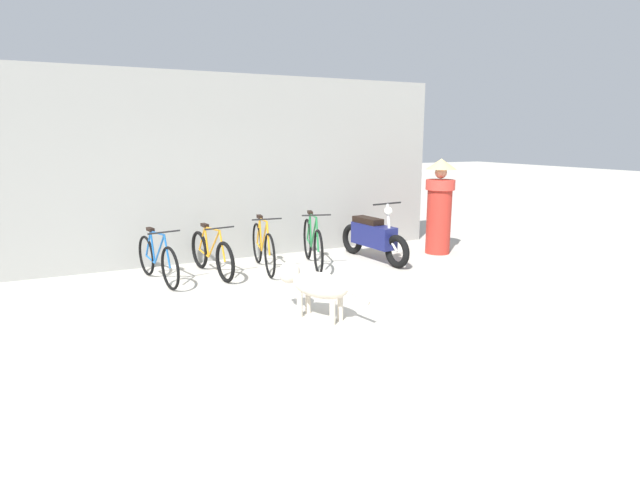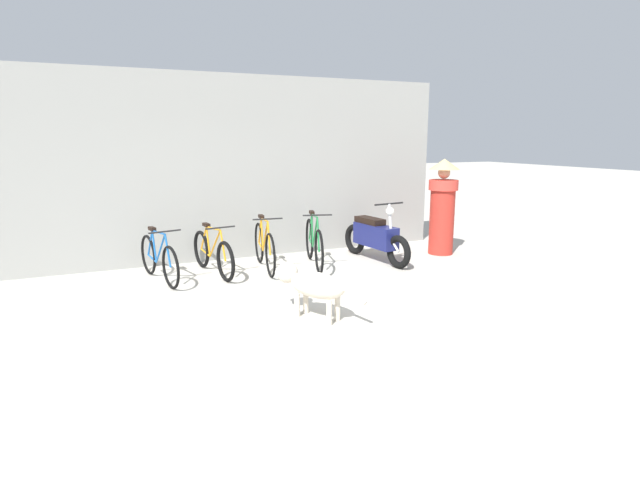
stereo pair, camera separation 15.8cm
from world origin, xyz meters
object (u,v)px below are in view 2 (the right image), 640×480
(bicycle_3, at_px, (314,244))
(bicycle_2, at_px, (264,247))
(person_in_robes, at_px, (443,204))
(bicycle_1, at_px, (213,254))
(stray_dog, at_px, (311,284))
(bicycle_0, at_px, (159,259))
(motorcycle, at_px, (375,237))

(bicycle_3, bearing_deg, bicycle_2, -84.28)
(person_in_robes, bearing_deg, bicycle_3, -8.22)
(bicycle_1, bearing_deg, stray_dog, 5.83)
(bicycle_1, relative_size, stray_dog, 1.40)
(bicycle_0, distance_m, stray_dog, 2.74)
(motorcycle, bearing_deg, person_in_robes, 81.95)
(bicycle_0, relative_size, bicycle_1, 0.97)
(bicycle_3, xyz_separation_m, person_in_robes, (2.49, -0.10, 0.53))
(bicycle_0, xyz_separation_m, bicycle_1, (0.81, 0.07, -0.01))
(person_in_robes, bearing_deg, bicycle_2, -9.82)
(bicycle_0, height_order, bicycle_1, bicycle_0)
(bicycle_1, distance_m, bicycle_2, 0.82)
(bicycle_1, relative_size, motorcycle, 0.90)
(motorcycle, bearing_deg, bicycle_2, -103.79)
(person_in_robes, bearing_deg, bicycle_1, -9.78)
(bicycle_2, distance_m, person_in_robes, 3.36)
(motorcycle, distance_m, stray_dog, 2.98)
(bicycle_3, bearing_deg, motorcycle, 100.02)
(bicycle_2, bearing_deg, motorcycle, 90.54)
(bicycle_0, bearing_deg, bicycle_2, 77.80)
(bicycle_0, relative_size, bicycle_3, 0.91)
(bicycle_1, bearing_deg, person_in_robes, 76.56)
(bicycle_1, xyz_separation_m, bicycle_2, (0.82, -0.05, 0.04))
(bicycle_3, bearing_deg, bicycle_1, -81.75)
(bicycle_0, bearing_deg, motorcycle, 74.12)
(stray_dog, relative_size, person_in_robes, 0.66)
(stray_dog, xyz_separation_m, person_in_robes, (3.47, 2.11, 0.50))
(bicycle_1, distance_m, person_in_robes, 4.18)
(motorcycle, xyz_separation_m, stray_dog, (-2.09, -2.12, -0.00))
(bicycle_0, distance_m, bicycle_2, 1.63)
(bicycle_1, bearing_deg, bicycle_0, -94.84)
(bicycle_2, height_order, motorcycle, motorcycle)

